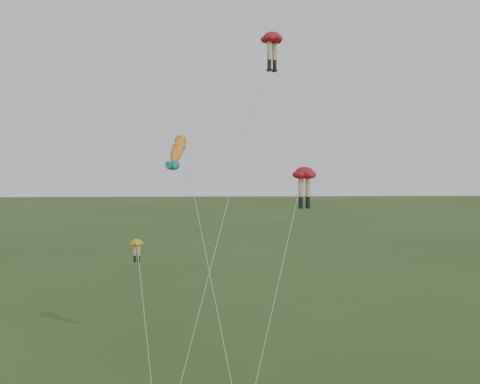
{
  "coord_description": "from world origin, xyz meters",
  "views": [
    {
      "loc": [
        0.33,
        -26.1,
        14.06
      ],
      "look_at": [
        1.48,
        6.0,
        11.77
      ],
      "focal_mm": 40.0,
      "sensor_mm": 36.0,
      "label": 1
    }
  ],
  "objects": [
    {
      "name": "legs_kite_red_high",
      "position": [
        3.97,
        12.77,
        21.95
      ],
      "size": [
        7.75,
        16.75,
        22.85
      ],
      "rotation": [
        0.0,
        0.0,
        0.61
      ],
      "color": "#B2121A",
      "rests_on": "ground"
    },
    {
      "name": "legs_kite_red_mid",
      "position": [
        5.17,
        4.97,
        12.58
      ],
      "size": [
        5.06,
        8.61,
        13.32
      ],
      "rotation": [
        0.0,
        0.0,
        0.21
      ],
      "color": "#B2121A",
      "rests_on": "ground"
    },
    {
      "name": "legs_kite_yellow",
      "position": [
        -4.27,
        3.33,
        8.25
      ],
      "size": [
        2.27,
        5.97,
        9.3
      ],
      "rotation": [
        0.0,
        0.0,
        -0.1
      ],
      "color": "gold",
      "rests_on": "ground"
    },
    {
      "name": "fish_kite",
      "position": [
        -2.6,
        10.64,
        14.28
      ],
      "size": [
        4.94,
        15.39,
        15.66
      ],
      "rotation": [
        0.63,
        0.0,
        -0.18
      ],
      "color": "yellow",
      "rests_on": "ground"
    }
  ]
}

